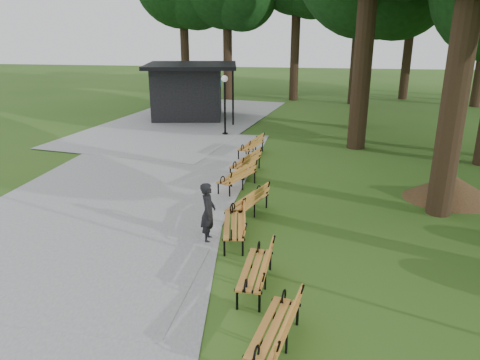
# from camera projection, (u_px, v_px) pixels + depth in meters

# --- Properties ---
(ground) EXTENTS (100.00, 100.00, 0.00)m
(ground) POSITION_uv_depth(u_px,v_px,m) (228.00, 226.00, 12.70)
(ground) COLOR #2A5117
(ground) RESTS_ON ground
(path) EXTENTS (12.00, 38.00, 0.06)m
(path) POSITION_uv_depth(u_px,v_px,m) (130.00, 183.00, 16.04)
(path) COLOR gray
(path) RESTS_ON ground
(person) EXTENTS (0.42, 0.60, 1.58)m
(person) POSITION_uv_depth(u_px,v_px,m) (208.00, 213.00, 11.56)
(person) COLOR black
(person) RESTS_ON ground
(kiosk) EXTENTS (5.74, 5.19, 3.19)m
(kiosk) POSITION_uv_depth(u_px,v_px,m) (188.00, 91.00, 26.80)
(kiosk) COLOR black
(kiosk) RESTS_ON ground
(lamp_post) EXTENTS (0.32, 0.32, 2.97)m
(lamp_post) POSITION_uv_depth(u_px,v_px,m) (225.00, 92.00, 22.48)
(lamp_post) COLOR black
(lamp_post) RESTS_ON ground
(dirt_mound) EXTENTS (2.43, 2.43, 0.83)m
(dirt_mound) POSITION_uv_depth(u_px,v_px,m) (451.00, 187.00, 14.49)
(dirt_mound) COLOR #47301C
(dirt_mound) RESTS_ON ground
(bench_0) EXTENTS (1.01, 1.99, 0.88)m
(bench_0) POSITION_uv_depth(u_px,v_px,m) (274.00, 328.00, 7.70)
(bench_0) COLOR #C4792D
(bench_0) RESTS_ON ground
(bench_1) EXTENTS (0.73, 1.93, 0.88)m
(bench_1) POSITION_uv_depth(u_px,v_px,m) (255.00, 270.00, 9.55)
(bench_1) COLOR #C4792D
(bench_1) RESTS_ON ground
(bench_2) EXTENTS (0.91, 1.97, 0.88)m
(bench_2) POSITION_uv_depth(u_px,v_px,m) (234.00, 225.00, 11.68)
(bench_2) COLOR #C4792D
(bench_2) RESTS_ON ground
(bench_3) EXTENTS (1.25, 2.00, 0.88)m
(bench_3) POSITION_uv_depth(u_px,v_px,m) (248.00, 202.00, 13.20)
(bench_3) COLOR #C4792D
(bench_3) RESTS_ON ground
(bench_4) EXTENTS (1.33, 2.00, 0.88)m
(bench_4) POSITION_uv_depth(u_px,v_px,m) (237.00, 177.00, 15.40)
(bench_4) COLOR #C4792D
(bench_4) RESTS_ON ground
(bench_5) EXTENTS (1.16, 2.00, 0.88)m
(bench_5) POSITION_uv_depth(u_px,v_px,m) (245.00, 162.00, 17.01)
(bench_5) COLOR #C4792D
(bench_5) RESTS_ON ground
(bench_6) EXTENTS (1.11, 2.00, 0.88)m
(bench_6) POSITION_uv_depth(u_px,v_px,m) (251.00, 146.00, 19.34)
(bench_6) COLOR #C4792D
(bench_6) RESTS_ON ground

